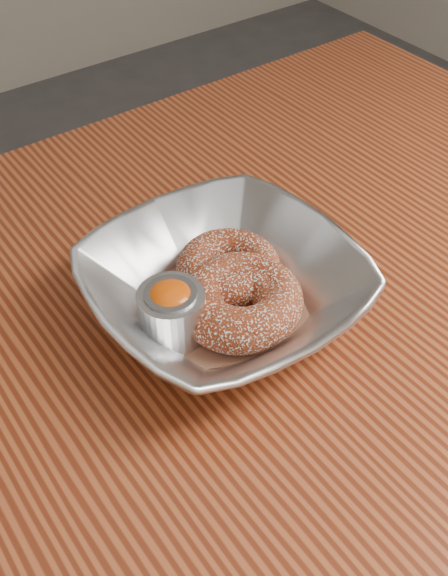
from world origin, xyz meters
TOP-DOWN VIEW (x-y plane):
  - table at (0.00, 0.00)m, footprint 1.20×0.80m
  - serving_bowl at (0.05, 0.02)m, footprint 0.24×0.24m
  - parchment at (0.05, 0.02)m, footprint 0.19×0.19m
  - donut_back at (0.07, 0.04)m, footprint 0.12×0.12m
  - donut_front at (0.04, -0.00)m, footprint 0.13×0.13m
  - donut_extra at (0.05, -0.00)m, footprint 0.13×0.13m
  - ramekin at (-0.01, 0.02)m, footprint 0.06×0.06m

SIDE VIEW (x-z plane):
  - table at x=0.00m, z-range 0.28..1.03m
  - parchment at x=0.05m, z-range 0.76..0.76m
  - donut_back at x=0.07m, z-range 0.76..0.80m
  - donut_front at x=0.04m, z-range 0.76..0.80m
  - donut_extra at x=0.05m, z-range 0.76..0.80m
  - serving_bowl at x=0.05m, z-range 0.75..0.81m
  - ramekin at x=-0.01m, z-range 0.76..0.81m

